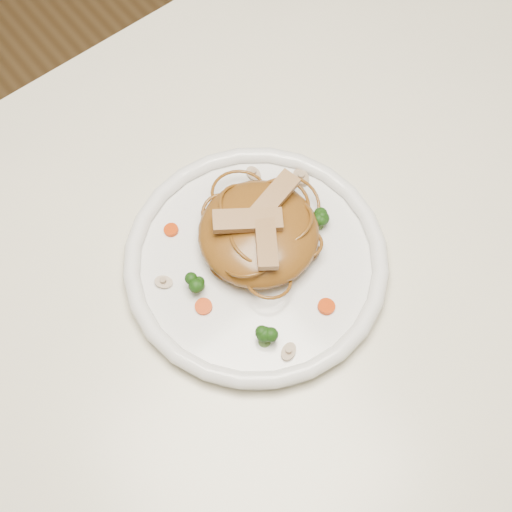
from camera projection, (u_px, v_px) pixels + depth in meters
ground at (256, 422)px, 1.56m from camera, size 4.00×4.00×0.00m
table at (256, 302)px, 0.98m from camera, size 1.20×0.80×0.75m
plate at (256, 264)px, 0.88m from camera, size 0.35×0.35×0.02m
noodle_mound at (259, 233)px, 0.86m from camera, size 0.17×0.17×0.04m
chicken_a at (273, 198)px, 0.85m from camera, size 0.08×0.04×0.01m
chicken_b at (248, 220)px, 0.84m from camera, size 0.08×0.06×0.01m
chicken_c at (266, 240)px, 0.83m from camera, size 0.06×0.07×0.01m
broccoli_0 at (280, 195)px, 0.89m from camera, size 0.03×0.03×0.03m
broccoli_1 at (198, 280)px, 0.84m from camera, size 0.04×0.04×0.03m
broccoli_2 at (265, 338)px, 0.82m from camera, size 0.03×0.03×0.03m
broccoli_3 at (319, 219)px, 0.88m from camera, size 0.03×0.03×0.03m
carrot_0 at (263, 192)px, 0.91m from camera, size 0.03×0.03×0.00m
carrot_1 at (204, 307)px, 0.85m from camera, size 0.02×0.02×0.00m
carrot_2 at (298, 206)px, 0.90m from camera, size 0.02×0.02×0.00m
carrot_3 at (171, 230)px, 0.89m from camera, size 0.02×0.02×0.00m
carrot_4 at (326, 306)px, 0.85m from camera, size 0.03×0.03×0.00m
mushroom_0 at (288, 352)px, 0.82m from camera, size 0.03×0.03×0.01m
mushroom_1 at (301, 177)px, 0.92m from camera, size 0.03×0.03×0.01m
mushroom_2 at (164, 282)px, 0.86m from camera, size 0.03×0.03×0.01m
mushroom_3 at (254, 174)px, 0.92m from camera, size 0.02×0.02×0.01m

